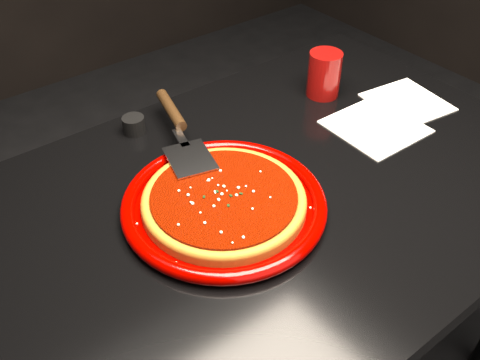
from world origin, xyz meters
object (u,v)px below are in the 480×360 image
object	(u,v)px
table	(266,305)
cup	(324,74)
plate	(224,204)
pizza_server	(181,130)
ramekin	(134,125)

from	to	relation	value
table	cup	distance (m)	0.57
plate	pizza_server	xyz separation A→B (m)	(0.04, 0.21, 0.03)
table	ramekin	distance (m)	0.53
table	ramekin	world-z (taller)	ramekin
table	plate	xyz separation A→B (m)	(-0.11, 0.00, 0.39)
plate	pizza_server	distance (m)	0.21
table	cup	size ratio (longest dim) A/B	11.05
plate	ramekin	bearing A→B (deg)	91.32
plate	cup	bearing A→B (deg)	23.15
plate	pizza_server	bearing A→B (deg)	78.53
table	cup	xyz separation A→B (m)	(0.32, 0.19, 0.43)
table	pizza_server	distance (m)	0.48
table	cup	world-z (taller)	cup
pizza_server	cup	size ratio (longest dim) A/B	3.25
pizza_server	ramekin	world-z (taller)	pizza_server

